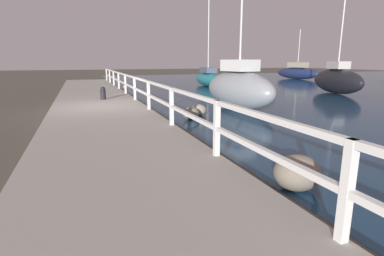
{
  "coord_description": "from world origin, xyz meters",
  "views": [
    {
      "loc": [
        -0.65,
        -12.29,
        2.01
      ],
      "look_at": [
        3.08,
        -2.29,
        -0.4
      ],
      "focal_mm": 28.0,
      "sensor_mm": 36.0,
      "label": 1
    }
  ],
  "objects_px": {
    "sailboat_teal": "(208,78)",
    "sailboat_gray": "(239,88)",
    "sailboat_navy": "(297,72)",
    "mooring_bollard": "(103,93)",
    "sailboat_black": "(337,80)"
  },
  "relations": [
    {
      "from": "sailboat_teal",
      "to": "sailboat_gray",
      "type": "distance_m",
      "value": 11.56
    },
    {
      "from": "sailboat_navy",
      "to": "sailboat_teal",
      "type": "bearing_deg",
      "value": -166.75
    },
    {
      "from": "mooring_bollard",
      "to": "sailboat_teal",
      "type": "bearing_deg",
      "value": 41.77
    },
    {
      "from": "sailboat_black",
      "to": "sailboat_navy",
      "type": "relative_size",
      "value": 1.34
    },
    {
      "from": "mooring_bollard",
      "to": "sailboat_teal",
      "type": "relative_size",
      "value": 0.09
    },
    {
      "from": "sailboat_black",
      "to": "sailboat_gray",
      "type": "height_order",
      "value": "sailboat_black"
    },
    {
      "from": "sailboat_black",
      "to": "sailboat_teal",
      "type": "relative_size",
      "value": 1.13
    },
    {
      "from": "sailboat_navy",
      "to": "sailboat_black",
      "type": "bearing_deg",
      "value": -129.17
    },
    {
      "from": "sailboat_black",
      "to": "sailboat_navy",
      "type": "height_order",
      "value": "sailboat_black"
    },
    {
      "from": "sailboat_navy",
      "to": "sailboat_gray",
      "type": "distance_m",
      "value": 23.02
    },
    {
      "from": "sailboat_teal",
      "to": "mooring_bollard",
      "type": "bearing_deg",
      "value": -133.77
    },
    {
      "from": "mooring_bollard",
      "to": "sailboat_gray",
      "type": "bearing_deg",
      "value": -32.49
    },
    {
      "from": "sailboat_black",
      "to": "sailboat_gray",
      "type": "xyz_separation_m",
      "value": [
        -8.69,
        -3.32,
        0.04
      ]
    },
    {
      "from": "mooring_bollard",
      "to": "sailboat_black",
      "type": "height_order",
      "value": "sailboat_black"
    },
    {
      "from": "mooring_bollard",
      "to": "sailboat_gray",
      "type": "relative_size",
      "value": 0.09
    }
  ]
}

